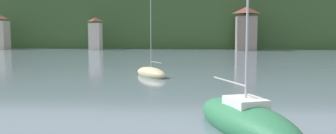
# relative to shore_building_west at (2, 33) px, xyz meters

# --- Properties ---
(wooded_hillside) EXTENTS (352.00, 73.66, 45.06)m
(wooded_hillside) POSITION_rel_shore_building_west_xyz_m (44.99, 48.88, 2.71)
(wooded_hillside) COLOR #38562D
(wooded_hillside) RESTS_ON ground_plane
(shore_building_west) EXTENTS (3.40, 4.04, 9.50)m
(shore_building_west) POSITION_rel_shore_building_west_xyz_m (0.00, 0.00, 0.00)
(shore_building_west) COLOR #BCB29E
(shore_building_west) RESTS_ON ground_plane
(shore_building_westcentral) EXTENTS (3.22, 3.36, 8.78)m
(shore_building_westcentral) POSITION_rel_shore_building_west_xyz_m (27.09, -0.32, -0.35)
(shore_building_westcentral) COLOR beige
(shore_building_westcentral) RESTS_ON ground_plane
(shore_building_central) EXTENTS (5.40, 5.74, 11.50)m
(shore_building_central) POSITION_rel_shore_building_west_xyz_m (67.72, 0.81, 0.96)
(shore_building_central) COLOR gray
(shore_building_central) RESTS_ON ground_plane
(sailboat_far_0) EXTENTS (4.75, 5.71, 8.80)m
(sailboat_far_0) POSITION_rel_shore_building_west_xyz_m (50.57, -58.54, -4.30)
(sailboat_far_0) COLOR #CCBC8E
(sailboat_far_0) RESTS_ON ground_plane
(sailboat_mid_4) EXTENTS (5.74, 8.90, 11.65)m
(sailboat_mid_4) POSITION_rel_shore_building_west_xyz_m (58.15, -79.70, -4.14)
(sailboat_mid_4) COLOR #2D754C
(sailboat_mid_4) RESTS_ON ground_plane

